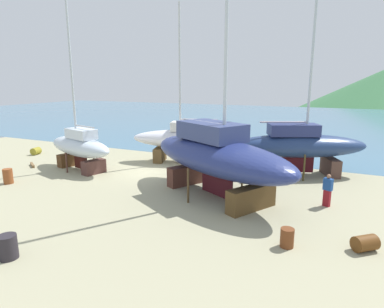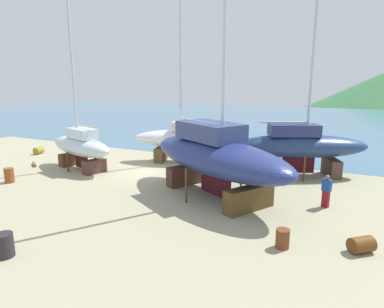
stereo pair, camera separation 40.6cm
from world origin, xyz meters
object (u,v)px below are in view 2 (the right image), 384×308
Objects in this scene: sailboat_far_slipway at (81,146)px; barrel_rust_near at (9,175)px; sailboat_small_center at (187,139)px; sailboat_large_starboard at (215,155)px; barrel_tipped_left at (283,239)px; barrel_by_slipway at (4,245)px; worker at (326,191)px; sailboat_mid_port at (299,146)px; barrel_tar_black at (361,245)px; barrel_rust_far at (39,150)px.

sailboat_far_slipway is 12.84× the size of barrel_rust_near.
sailboat_small_center is 8.02m from sailboat_large_starboard.
sailboat_small_center is 15.88× the size of barrel_tipped_left.
barrel_by_slipway is at bearing -85.80° from sailboat_large_starboard.
sailboat_large_starboard is at bearing 65.33° from barrel_by_slipway.
worker is (16.63, -0.18, -0.84)m from sailboat_far_slipway.
sailboat_far_slipway is at bearing -156.28° from sailboat_large_starboard.
sailboat_mid_port is 18.78× the size of barrel_tipped_left.
sailboat_far_slipway is (-14.43, -5.15, -0.35)m from sailboat_mid_port.
sailboat_large_starboard is at bearing 136.18° from barrel_tipped_left.
barrel_tar_black is 26.34m from barrel_rust_far.
barrel_rust_near is at bearing 83.96° from sailboat_far_slipway.
worker is (5.75, 0.80, -1.43)m from sailboat_large_starboard.
sailboat_far_slipway reaches higher than barrel_rust_near.
sailboat_small_center is 7.02× the size of worker.
barrel_tipped_left is at bearing -14.95° from sailboat_large_starboard.
barrel_tar_black is 0.94× the size of barrel_rust_near.
barrel_by_slipway is 18.75m from barrel_rust_far.
sailboat_large_starboard is at bearing 124.07° from worker.
barrel_rust_far is at bearing 161.54° from barrel_tipped_left.
sailboat_small_center is 15.77m from barrel_tar_black.
barrel_rust_near is (-8.24, 6.03, 0.02)m from barrel_by_slipway.
barrel_rust_far is at bearing -3.62° from sailboat_small_center.
worker is (10.71, -5.49, -1.01)m from sailboat_small_center.
barrel_by_slipway is (-4.38, -9.54, -1.87)m from sailboat_large_starboard.
sailboat_small_center is (5.92, 5.31, 0.16)m from sailboat_far_slipway.
sailboat_large_starboard is 13.24m from barrel_rust_near.
sailboat_large_starboard is 6.67m from barrel_tipped_left.
sailboat_mid_port is 15.06× the size of barrel_rust_near.
worker is at bearing 45.57° from barrel_by_slipway.
worker is 18.88m from barrel_rust_near.
barrel_tipped_left is 0.85× the size of barrel_tar_black.
sailboat_small_center reaches higher than barrel_tipped_left.
sailboat_mid_port reaches higher than barrel_rust_near.
barrel_tipped_left reaches higher than barrel_rust_far.
sailboat_small_center is at bearing 131.76° from barrel_tipped_left.
barrel_by_slipway is at bearing -152.62° from barrel_tar_black.
sailboat_small_center is 12.08m from worker.
sailboat_far_slipway reaches higher than worker.
sailboat_mid_port reaches higher than sailboat_far_slipway.
barrel_by_slipway reaches higher than barrel_tipped_left.
barrel_tipped_left is 0.98× the size of barrel_rust_far.
barrel_tipped_left is at bearing -108.21° from sailboat_mid_port.
barrel_tar_black is at bearing 0.11° from barrel_rust_near.
barrel_tar_black is (3.78, -9.61, -1.77)m from sailboat_mid_port.
barrel_rust_far is at bearing -161.06° from sailboat_large_starboard.
sailboat_mid_port is 21.98m from barrel_rust_far.
worker is at bearing 135.97° from sailboat_small_center.
worker is 14.49m from barrel_by_slipway.
barrel_rust_near reaches higher than barrel_tar_black.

